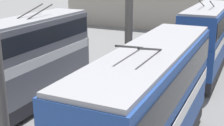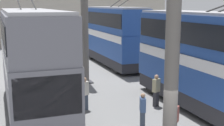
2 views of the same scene
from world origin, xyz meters
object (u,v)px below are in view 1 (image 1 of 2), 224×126
at_px(person_by_right_row, 62,102).
at_px(person_by_left_row, 120,121).
at_px(bus_left_near, 151,103).
at_px(bus_left_far, 207,36).
at_px(bus_right_far, 24,59).

relative_size(person_by_right_row, person_by_left_row, 1.00).
xyz_separation_m(person_by_right_row, person_by_left_row, (-0.76, -3.76, 0.00)).
height_order(bus_left_near, person_by_left_row, bus_left_near).
relative_size(bus_left_far, person_by_right_row, 5.79).
bearing_deg(bus_left_far, person_by_right_row, 152.41).
relative_size(bus_left_near, bus_left_far, 1.05).
distance_m(bus_left_near, person_by_right_row, 6.48).
distance_m(bus_right_far, person_by_right_row, 3.28).
distance_m(person_by_right_row, person_by_left_row, 3.83).
bearing_deg(bus_left_far, bus_right_far, 142.31).
bearing_deg(person_by_right_row, bus_left_near, -138.38).
xyz_separation_m(bus_left_far, person_by_right_row, (-10.95, 5.72, -2.01)).
bearing_deg(person_by_left_row, bus_right_far, -125.17).
distance_m(bus_left_near, bus_right_far, 8.68).
bearing_deg(person_by_right_row, bus_left_far, -53.75).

